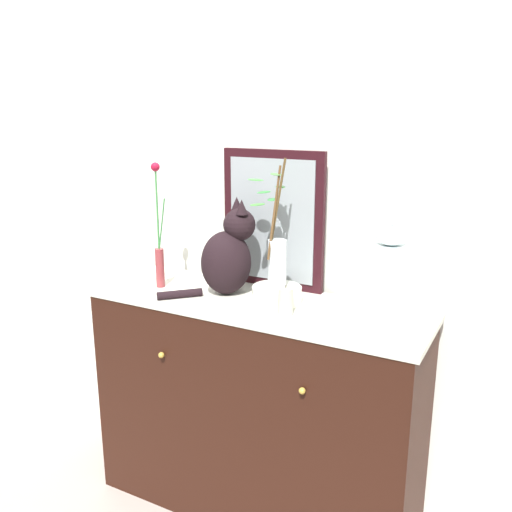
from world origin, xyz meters
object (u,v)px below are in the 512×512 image
at_px(sideboard, 256,407).
at_px(vase_slim_green, 159,247).
at_px(jar_lidded_porcelain, 388,278).
at_px(bowl_porcelain, 277,295).
at_px(mirror_leaning, 273,220).
at_px(vase_glass_clear, 276,255).
at_px(cat_sitting, 228,255).
at_px(candle_pillar, 286,301).

bearing_deg(sideboard, vase_slim_green, -175.38).
distance_m(sideboard, jar_lidded_porcelain, 0.82).
height_order(vase_slim_green, bowl_porcelain, vase_slim_green).
relative_size(vase_slim_green, bowl_porcelain, 2.70).
bearing_deg(bowl_porcelain, vase_slim_green, -173.90).
bearing_deg(mirror_leaning, bowl_porcelain, -58.63).
xyz_separation_m(sideboard, mirror_leaning, (-0.03, 0.20, 0.75)).
relative_size(mirror_leaning, vase_glass_clear, 1.16).
bearing_deg(bowl_porcelain, cat_sitting, 177.94).
bearing_deg(bowl_porcelain, candle_pillar, -49.74).
xyz_separation_m(mirror_leaning, jar_lidded_porcelain, (0.54, -0.21, -0.11)).
distance_m(sideboard, cat_sitting, 0.64).
bearing_deg(cat_sitting, sideboard, -11.18).
distance_m(vase_slim_green, bowl_porcelain, 0.54).
bearing_deg(vase_glass_clear, vase_slim_green, -173.51).
distance_m(jar_lidded_porcelain, candle_pillar, 0.38).
xyz_separation_m(vase_slim_green, jar_lidded_porcelain, (0.95, 0.02, 0.00)).
height_order(bowl_porcelain, vase_glass_clear, vase_glass_clear).
relative_size(jar_lidded_porcelain, candle_pillar, 3.34).
height_order(bowl_porcelain, jar_lidded_porcelain, jar_lidded_porcelain).
bearing_deg(sideboard, jar_lidded_porcelain, -1.48).
bearing_deg(mirror_leaning, vase_slim_green, -150.54).
bearing_deg(cat_sitting, vase_slim_green, -167.92).
height_order(sideboard, candle_pillar, candle_pillar).
bearing_deg(sideboard, vase_glass_clear, 17.01).
xyz_separation_m(cat_sitting, jar_lidded_porcelain, (0.66, -0.04, 0.01)).
relative_size(vase_slim_green, candle_pillar, 4.61).
relative_size(mirror_leaning, jar_lidded_porcelain, 1.51).
relative_size(sideboard, bowl_porcelain, 7.06).
relative_size(vase_glass_clear, candle_pillar, 4.35).
xyz_separation_m(bowl_porcelain, candle_pillar, (0.08, -0.10, 0.02)).
distance_m(bowl_porcelain, candle_pillar, 0.13).
distance_m(sideboard, vase_glass_clear, 0.66).
distance_m(mirror_leaning, bowl_porcelain, 0.33).
bearing_deg(vase_slim_green, sideboard, 4.62).
xyz_separation_m(vase_slim_green, candle_pillar, (0.60, -0.04, -0.12)).
xyz_separation_m(mirror_leaning, vase_slim_green, (-0.41, -0.23, -0.11)).
xyz_separation_m(mirror_leaning, cat_sitting, (-0.11, -0.17, -0.12)).
relative_size(mirror_leaning, bowl_porcelain, 2.96).
height_order(vase_glass_clear, candle_pillar, vase_glass_clear).
height_order(mirror_leaning, bowl_porcelain, mirror_leaning).
height_order(sideboard, jar_lidded_porcelain, jar_lidded_porcelain).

